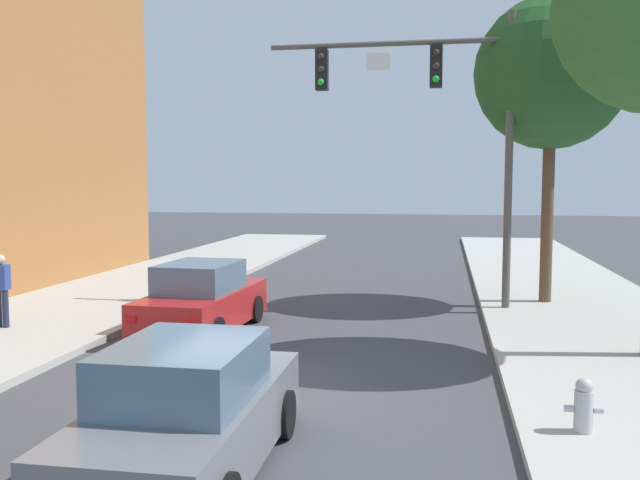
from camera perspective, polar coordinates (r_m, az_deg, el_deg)
name	(u,v)px	position (r m, az deg, el deg)	size (l,w,h in m)	color
ground_plane	(253,392)	(11.34, -5.64, -12.57)	(120.00, 120.00, 0.00)	#424247
traffic_signal_mast	(439,106)	(18.09, 9.95, 10.97)	(6.29, 0.38, 7.50)	#514C47
car_lead_red	(202,301)	(15.61, -9.82, -5.04)	(1.96, 4.30, 1.60)	#B21E1E
car_following_grey	(189,415)	(8.24, -10.92, -14.18)	(1.86, 4.25, 1.60)	slate
pedestrian_sidewalk_left_walker	(1,287)	(16.78, -25.12, -3.56)	(0.36, 0.22, 1.64)	#232847
fire_hydrant	(584,405)	(9.73, 21.18, -12.76)	(0.48, 0.24, 0.72)	#B2B2B7
street_tree_second	(551,74)	(19.51, 18.78, 13.02)	(4.03, 4.03, 8.13)	brown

